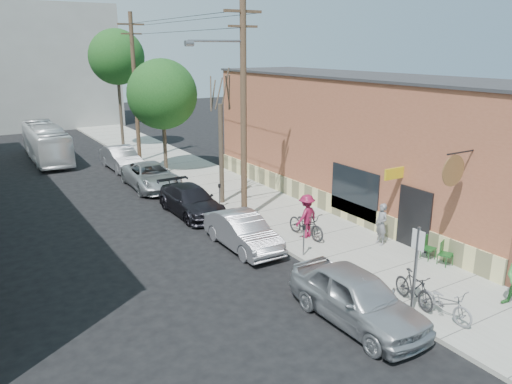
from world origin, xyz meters
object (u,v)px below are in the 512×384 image
patio_chair_a (428,248)px  parked_bike_b (445,303)px  tree_leafy_mid (162,94)px  car_0 (357,297)px  patron_grey (381,224)px  bus (46,143)px  car_1 (243,232)px  parked_bike_a (414,288)px  parking_meter_near (304,235)px  car_2 (191,201)px  sign_post (416,263)px  patio_chair_b (446,254)px  parking_meter_far (220,192)px  tree_bare (221,154)px  car_3 (151,176)px  tree_leafy_far (117,57)px  cyclist (306,216)px  car_4 (122,158)px  utility_pole_near (242,106)px

patio_chair_a → parked_bike_b: size_ratio=0.47×
tree_leafy_mid → car_0: 20.57m
patron_grey → bus: size_ratio=0.19×
patron_grey → car_1: size_ratio=0.40×
patio_chair_a → parked_bike_a: size_ratio=0.50×
parking_meter_near → car_2: 7.36m
bus → sign_post: bearing=-78.4°
patio_chair_b → parked_bike_a: 3.53m
parking_meter_far → tree_leafy_mid: 9.47m
sign_post → car_1: bearing=101.8°
patron_grey → tree_bare: bearing=-150.8°
car_2 → bus: (-3.79, 16.60, 0.59)m
car_1 → parking_meter_far: bearing=73.4°
parked_bike_b → car_1: bearing=103.2°
tree_bare → tree_leafy_mid: size_ratio=0.71×
parked_bike_a → car_0: size_ratio=0.37×
patio_chair_a → car_3: car_3 is taller
patio_chair_b → car_1: bearing=109.3°
parking_meter_far → patio_chair_b: size_ratio=1.41×
tree_leafy_far → car_0: tree_leafy_far is taller
sign_post → cyclist: bearing=80.3°
parking_meter_far → tree_bare: size_ratio=0.24×
parked_bike_b → bus: bearing=99.3°
sign_post → tree_bare: (0.45, 13.03, 0.85)m
patron_grey → bus: bearing=-150.0°
car_0 → tree_bare: bearing=80.1°
patron_grey → car_1: bearing=-110.2°
tree_leafy_far → parked_bike_b: tree_leafy_far is taller
car_2 → bus: size_ratio=0.52×
parked_bike_a → car_0: 2.13m
parking_meter_near → cyclist: (1.27, 1.51, 0.10)m
tree_leafy_far → patron_grey: 26.12m
parking_meter_far → car_0: 11.60m
parking_meter_near → tree_leafy_far: 25.28m
parking_meter_near → tree_leafy_mid: size_ratio=0.17×
car_4 → tree_bare: bearing=-79.5°
parked_bike_a → car_2: car_2 is taller
utility_pole_near → car_1: 5.65m
tree_leafy_mid → parked_bike_b: 21.86m
utility_pole_near → tree_leafy_far: 19.71m
utility_pole_near → car_0: 10.60m
patio_chair_b → car_3: 17.06m
utility_pole_near → car_4: size_ratio=2.14×
patio_chair_a → cyclist: bearing=106.9°
tree_leafy_mid → patron_grey: size_ratio=4.13×
utility_pole_near → car_4: (-1.65, 13.29, -4.64)m
patio_chair_b → tree_bare: bearing=82.5°
sign_post → patron_grey: bearing=54.3°
car_4 → bus: bus is taller
patio_chair_b → parked_bike_b: parked_bike_b is taller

